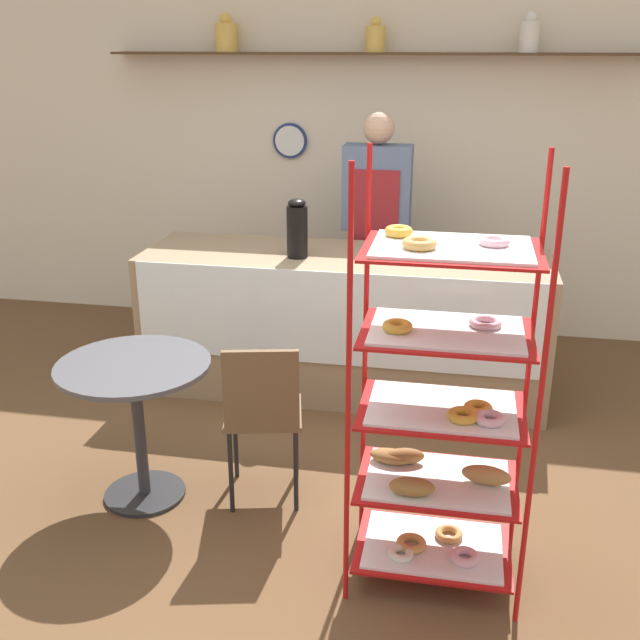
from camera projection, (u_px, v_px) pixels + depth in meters
ground_plane at (304, 490)px, 3.94m from camera, size 14.00×14.00×0.00m
back_wall at (371, 158)px, 5.84m from camera, size 10.00×0.30×2.70m
display_counter at (344, 322)px, 4.98m from camera, size 2.63×0.80×0.93m
pastry_rack at (441, 413)px, 3.06m from camera, size 0.72×0.51×1.84m
person_worker at (376, 228)px, 5.31m from camera, size 0.47×0.23×1.78m
cafe_table at (136, 397)px, 3.70m from camera, size 0.76×0.76×0.75m
cafe_chair at (263, 407)px, 3.65m from camera, size 0.46×0.46×0.88m
coffee_carafe at (297, 229)px, 4.70m from camera, size 0.13×0.13×0.37m
donut_tray_counter at (460, 252)px, 4.79m from camera, size 0.39×0.27×0.05m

